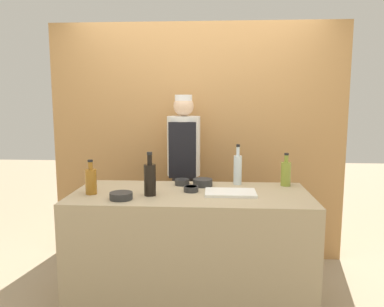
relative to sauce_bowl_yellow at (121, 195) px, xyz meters
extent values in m
plane|color=tan|center=(0.49, 0.22, -0.97)|extent=(14.00, 14.00, 0.00)
cube|color=#B7844C|center=(0.49, 1.29, 0.23)|extent=(2.97, 0.18, 2.40)
cube|color=tan|center=(0.49, 0.22, -0.50)|extent=(1.81, 0.79, 0.94)
cylinder|color=#2D2D2D|center=(0.00, 0.00, 0.00)|extent=(0.17, 0.17, 0.05)
cylinder|color=yellow|center=(0.00, 0.00, 0.01)|extent=(0.14, 0.14, 0.01)
cylinder|color=#2D2D2D|center=(0.49, 0.25, -0.01)|extent=(0.12, 0.12, 0.04)
cylinder|color=green|center=(0.49, 0.25, 0.01)|extent=(0.09, 0.09, 0.01)
cylinder|color=#2D2D2D|center=(0.57, 0.45, 0.00)|extent=(0.16, 0.16, 0.06)
cylinder|color=orange|center=(0.57, 0.45, 0.02)|extent=(0.13, 0.13, 0.02)
cylinder|color=#2D2D2D|center=(0.40, 0.47, 0.00)|extent=(0.12, 0.12, 0.05)
cylinder|color=#703384|center=(0.40, 0.47, 0.01)|extent=(0.10, 0.10, 0.01)
cube|color=white|center=(0.79, 0.20, -0.02)|extent=(0.38, 0.25, 0.02)
cylinder|color=black|center=(0.19, 0.12, 0.09)|extent=(0.09, 0.09, 0.23)
cylinder|color=black|center=(0.19, 0.12, 0.24)|extent=(0.04, 0.04, 0.07)
cylinder|color=black|center=(0.19, 0.12, 0.29)|extent=(0.04, 0.04, 0.02)
cylinder|color=olive|center=(1.25, 0.50, 0.07)|extent=(0.08, 0.08, 0.20)
cylinder|color=olive|center=(1.25, 0.50, 0.20)|extent=(0.03, 0.03, 0.06)
cylinder|color=black|center=(1.25, 0.50, 0.24)|extent=(0.04, 0.04, 0.02)
cylinder|color=#9E661E|center=(-0.26, 0.14, 0.07)|extent=(0.08, 0.08, 0.19)
cylinder|color=#9E661E|center=(-0.26, 0.14, 0.19)|extent=(0.03, 0.03, 0.06)
cylinder|color=black|center=(-0.26, 0.14, 0.23)|extent=(0.04, 0.04, 0.02)
cylinder|color=silver|center=(0.86, 0.53, 0.09)|extent=(0.07, 0.07, 0.24)
cylinder|color=silver|center=(0.86, 0.53, 0.25)|extent=(0.03, 0.03, 0.07)
cylinder|color=black|center=(0.86, 0.53, 0.30)|extent=(0.03, 0.03, 0.02)
cylinder|color=#28282D|center=(0.37, 0.96, -0.50)|extent=(0.23, 0.23, 0.93)
cylinder|color=silver|center=(0.37, 0.96, 0.24)|extent=(0.31, 0.31, 0.56)
cube|color=black|center=(0.37, 0.81, 0.22)|extent=(0.25, 0.02, 0.52)
sphere|color=beige|center=(0.37, 0.96, 0.62)|extent=(0.19, 0.19, 0.19)
cylinder|color=white|center=(0.37, 0.96, 0.69)|extent=(0.16, 0.16, 0.07)
camera|label=1|loc=(0.67, -2.56, 0.68)|focal=35.00mm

